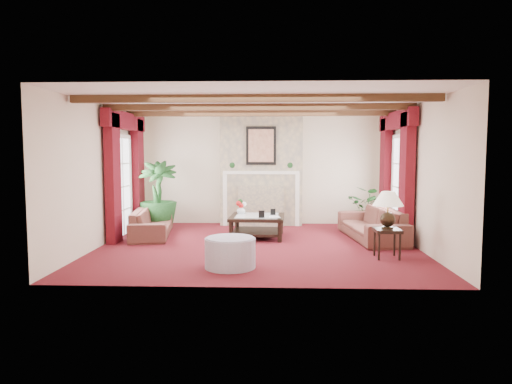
{
  "coord_description": "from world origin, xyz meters",
  "views": [
    {
      "loc": [
        0.3,
        -8.67,
        1.79
      ],
      "look_at": [
        -0.05,
        0.4,
        1.0
      ],
      "focal_mm": 32.0,
      "sensor_mm": 36.0,
      "label": 1
    }
  ],
  "objects_px": {
    "sofa_right": "(372,218)",
    "coffee_table": "(257,227)",
    "ottoman": "(230,253)",
    "sofa_left": "(152,219)",
    "side_table": "(387,243)",
    "potted_palm": "(158,210)"
  },
  "relations": [
    {
      "from": "sofa_right",
      "to": "coffee_table",
      "type": "distance_m",
      "value": 2.38
    },
    {
      "from": "potted_palm",
      "to": "side_table",
      "type": "bearing_deg",
      "value": -30.71
    },
    {
      "from": "coffee_table",
      "to": "ottoman",
      "type": "xyz_separation_m",
      "value": [
        -0.33,
        -2.54,
        0.0
      ]
    },
    {
      "from": "sofa_right",
      "to": "coffee_table",
      "type": "height_order",
      "value": "sofa_right"
    },
    {
      "from": "sofa_right",
      "to": "side_table",
      "type": "distance_m",
      "value": 1.72
    },
    {
      "from": "ottoman",
      "to": "coffee_table",
      "type": "bearing_deg",
      "value": 82.57
    },
    {
      "from": "sofa_left",
      "to": "potted_palm",
      "type": "relative_size",
      "value": 1.13
    },
    {
      "from": "potted_palm",
      "to": "side_table",
      "type": "relative_size",
      "value": 3.46
    },
    {
      "from": "coffee_table",
      "to": "side_table",
      "type": "bearing_deg",
      "value": -35.99
    },
    {
      "from": "potted_palm",
      "to": "sofa_left",
      "type": "bearing_deg",
      "value": -83.97
    },
    {
      "from": "coffee_table",
      "to": "sofa_left",
      "type": "bearing_deg",
      "value": -179.31
    },
    {
      "from": "sofa_right",
      "to": "ottoman",
      "type": "xyz_separation_m",
      "value": [
        -2.7,
        -2.45,
        -0.2
      ]
    },
    {
      "from": "ottoman",
      "to": "sofa_left",
      "type": "bearing_deg",
      "value": 126.48
    },
    {
      "from": "sofa_right",
      "to": "side_table",
      "type": "relative_size",
      "value": 4.51
    },
    {
      "from": "sofa_right",
      "to": "ottoman",
      "type": "height_order",
      "value": "sofa_right"
    },
    {
      "from": "sofa_left",
      "to": "side_table",
      "type": "relative_size",
      "value": 3.92
    },
    {
      "from": "sofa_left",
      "to": "potted_palm",
      "type": "xyz_separation_m",
      "value": [
        -0.09,
        0.88,
        0.07
      ]
    },
    {
      "from": "potted_palm",
      "to": "sofa_right",
      "type": "bearing_deg",
      "value": -12.47
    },
    {
      "from": "sofa_right",
      "to": "ottoman",
      "type": "bearing_deg",
      "value": -54.06
    },
    {
      "from": "potted_palm",
      "to": "side_table",
      "type": "xyz_separation_m",
      "value": [
        4.63,
        -2.75,
        -0.19
      ]
    },
    {
      "from": "sofa_right",
      "to": "potted_palm",
      "type": "bearing_deg",
      "value": -108.72
    },
    {
      "from": "potted_palm",
      "to": "ottoman",
      "type": "bearing_deg",
      "value": -59.9
    }
  ]
}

